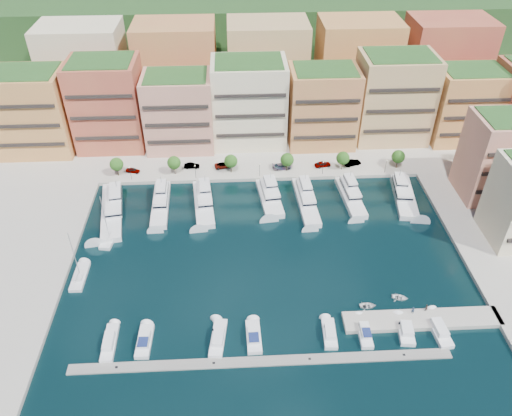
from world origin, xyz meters
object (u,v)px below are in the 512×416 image
at_px(yacht_4, 306,199).
at_px(lamppost_1, 195,169).
at_px(car_0, 133,170).
at_px(yacht_2, 204,200).
at_px(cruiser_1, 145,341).
at_px(cruiser_4, 254,337).
at_px(tree_5, 398,157).
at_px(person_1, 426,308).
at_px(tree_0, 117,164).
at_px(sailboat_1, 80,277).
at_px(car_5, 352,163).
at_px(person_0, 413,310).
at_px(car_3, 282,166).
at_px(cruiser_0, 110,343).
at_px(tree_4, 343,158).
at_px(yacht_3, 269,195).
at_px(yacht_6, 404,194).
at_px(car_1, 192,166).
at_px(tree_3, 287,160).
at_px(cruiser_8, 405,331).
at_px(yacht_5, 350,194).
at_px(cruiser_3, 218,338).
at_px(car_4, 323,164).
at_px(lamppost_0, 130,171).
at_px(tender_0, 368,306).
at_px(yacht_0, 112,208).
at_px(cruiser_9, 438,329).
at_px(lamppost_2, 259,168).
at_px(lamppost_3, 323,166).
at_px(tree_2, 231,161).
at_px(car_2, 224,165).
at_px(tree_1, 174,163).
at_px(yacht_1, 161,202).
at_px(lamppost_4, 386,164).
at_px(cruiser_6, 329,334).
at_px(cruiser_7, 364,332).

bearing_deg(yacht_4, lamppost_1, 158.32).
bearing_deg(car_0, yacht_2, -112.14).
relative_size(cruiser_1, cruiser_4, 1.00).
height_order(tree_5, person_1, tree_5).
distance_m(tree_0, sailboat_1, 39.93).
xyz_separation_m(car_5, person_0, (0.82, -56.05, 0.03)).
bearing_deg(car_3, cruiser_1, 143.71).
bearing_deg(cruiser_1, cruiser_0, 179.96).
height_order(tree_4, cruiser_1, tree_4).
bearing_deg(cruiser_4, yacht_3, 82.03).
distance_m(yacht_6, car_1, 59.98).
distance_m(tree_3, person_0, 57.84).
height_order(yacht_2, cruiser_8, yacht_2).
bearing_deg(person_0, tree_0, 3.34).
distance_m(yacht_5, cruiser_3, 57.37).
bearing_deg(car_3, car_4, -95.00).
bearing_deg(lamppost_0, car_0, 91.62).
xyz_separation_m(tender_0, car_3, (-13.22, 52.34, 1.45)).
bearing_deg(person_1, person_0, 4.98).
bearing_deg(yacht_2, yacht_0, -175.45).
height_order(cruiser_1, cruiser_9, cruiser_1).
relative_size(tree_0, car_1, 1.28).
height_order(yacht_3, person_0, yacht_3).
bearing_deg(car_0, tree_4, -77.58).
height_order(lamppost_0, yacht_4, yacht_4).
height_order(yacht_4, yacht_5, same).
bearing_deg(car_1, tree_3, -95.98).
bearing_deg(yacht_2, cruiser_8, -47.18).
distance_m(lamppost_2, lamppost_3, 18.00).
bearing_deg(lamppost_2, lamppost_3, 0.00).
bearing_deg(lamppost_3, car_4, 80.21).
distance_m(tree_2, yacht_5, 34.54).
bearing_deg(yacht_2, car_2, 71.86).
bearing_deg(tender_0, yacht_2, 44.70).
bearing_deg(tree_3, car_0, 178.13).
xyz_separation_m(tree_1, tree_2, (16.00, 0.00, 0.00)).
bearing_deg(yacht_1, lamppost_4, 10.09).
xyz_separation_m(tree_0, lamppost_0, (4.00, -2.30, -0.92)).
bearing_deg(yacht_4, person_1, -63.63).
xyz_separation_m(car_3, person_1, (24.49, -54.67, 0.02)).
bearing_deg(car_3, person_0, -166.42).
bearing_deg(car_4, car_2, 76.22).
bearing_deg(yacht_2, lamppost_4, 12.29).
distance_m(yacht_0, cruiser_6, 65.57).
relative_size(tree_3, cruiser_6, 0.77).
bearing_deg(cruiser_1, person_1, 4.64).
xyz_separation_m(lamppost_2, cruiser_7, (17.56, -55.80, -3.26)).
xyz_separation_m(person_0, person_1, (2.90, 0.58, -0.03)).
distance_m(yacht_0, car_4, 60.30).
relative_size(cruiser_1, cruiser_9, 0.84).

